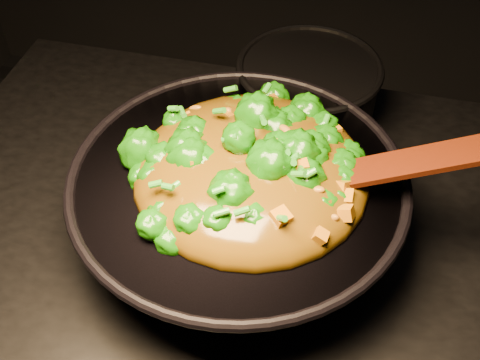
% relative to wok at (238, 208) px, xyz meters
% --- Properties ---
extents(wok, '(0.56, 0.56, 0.12)m').
position_rel_wok_xyz_m(wok, '(0.00, 0.00, 0.00)').
color(wok, black).
rests_on(wok, stovetop).
extents(stir_fry, '(0.35, 0.35, 0.10)m').
position_rel_wok_xyz_m(stir_fry, '(0.02, 0.00, 0.11)').
color(stir_fry, '#196B07').
rests_on(stir_fry, wok).
extents(spatula, '(0.27, 0.08, 0.11)m').
position_rel_wok_xyz_m(spatula, '(0.18, 0.01, 0.11)').
color(spatula, '#3B1A07').
rests_on(spatula, wok).
extents(back_pot, '(0.25, 0.25, 0.13)m').
position_rel_wok_xyz_m(back_pot, '(0.05, 0.26, 0.00)').
color(back_pot, black).
rests_on(back_pot, stovetop).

